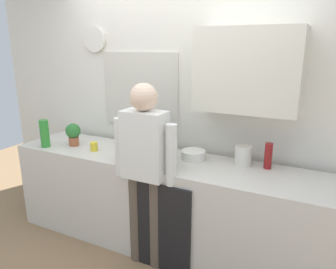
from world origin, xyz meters
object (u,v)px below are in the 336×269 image
object	(u,v)px
bottle_red_vinegar	(268,156)
person_at_sink	(145,163)
bottle_green_wine	(168,148)
bottle_clear_soda	(45,133)
storage_canister	(243,155)
coffee_maker	(152,140)
mixing_bowl	(193,155)
bottle_amber_beer	(124,149)
cup_yellow_cup	(94,146)
potted_plant	(73,133)

from	to	relation	value
bottle_red_vinegar	person_at_sink	xyz separation A→B (m)	(-0.90, -0.49, -0.04)
bottle_green_wine	bottle_clear_soda	xyz separation A→B (m)	(-1.34, -0.11, -0.01)
storage_canister	coffee_maker	bearing A→B (deg)	-170.61
bottle_clear_soda	mixing_bowl	world-z (taller)	bottle_clear_soda
person_at_sink	bottle_green_wine	bearing A→B (deg)	61.85
person_at_sink	bottle_clear_soda	bearing A→B (deg)	178.09
bottle_red_vinegar	bottle_amber_beer	size ratio (longest dim) A/B	0.96
bottle_clear_soda	cup_yellow_cup	size ratio (longest dim) A/B	3.29
bottle_amber_beer	potted_plant	size ratio (longest dim) A/B	1.00
coffee_maker	storage_canister	size ratio (longest dim) A/B	1.94
storage_canister	bottle_green_wine	bearing A→B (deg)	-153.86
bottle_clear_soda	potted_plant	size ratio (longest dim) A/B	1.22
bottle_red_vinegar	cup_yellow_cup	world-z (taller)	bottle_red_vinegar
cup_yellow_cup	storage_canister	world-z (taller)	storage_canister
bottle_green_wine	person_at_sink	xyz separation A→B (m)	(-0.12, -0.20, -0.08)
bottle_red_vinegar	cup_yellow_cup	distance (m)	1.62
mixing_bowl	coffee_maker	bearing A→B (deg)	-168.59
bottle_green_wine	potted_plant	world-z (taller)	bottle_green_wine
bottle_amber_beer	bottle_red_vinegar	bearing A→B (deg)	18.74
bottle_green_wine	bottle_clear_soda	bearing A→B (deg)	-175.36
cup_yellow_cup	mixing_bowl	size ratio (longest dim) A/B	0.39
cup_yellow_cup	bottle_clear_soda	bearing A→B (deg)	-167.01
bottle_amber_beer	person_at_sink	xyz separation A→B (m)	(0.27, -0.10, -0.05)
cup_yellow_cup	bottle_amber_beer	bearing A→B (deg)	-14.69
bottle_green_wine	cup_yellow_cup	bearing A→B (deg)	179.21
bottle_green_wine	mixing_bowl	distance (m)	0.29
bottle_green_wine	bottle_red_vinegar	world-z (taller)	bottle_green_wine
bottle_clear_soda	bottle_amber_beer	distance (m)	0.95
mixing_bowl	person_at_sink	distance (m)	0.50
bottle_clear_soda	potted_plant	distance (m)	0.28
coffee_maker	bottle_amber_beer	world-z (taller)	coffee_maker
coffee_maker	potted_plant	distance (m)	0.87
bottle_amber_beer	bottle_green_wine	bearing A→B (deg)	14.71
coffee_maker	bottle_green_wine	size ratio (longest dim) A/B	1.10
coffee_maker	person_at_sink	world-z (taller)	person_at_sink
coffee_maker	bottle_clear_soda	world-z (taller)	coffee_maker
bottle_green_wine	storage_canister	distance (m)	0.64
bottle_amber_beer	mixing_bowl	xyz separation A→B (m)	(0.53, 0.33, -0.08)
cup_yellow_cup	storage_canister	distance (m)	1.42
bottle_green_wine	mixing_bowl	xyz separation A→B (m)	(0.14, 0.22, -0.11)
bottle_green_wine	potted_plant	bearing A→B (deg)	177.25
mixing_bowl	storage_canister	distance (m)	0.44
storage_canister	person_at_sink	bearing A→B (deg)	-145.20
potted_plant	storage_canister	distance (m)	1.70
potted_plant	bottle_clear_soda	bearing A→B (deg)	-144.38
bottle_amber_beer	storage_canister	xyz separation A→B (m)	(0.96, 0.38, -0.03)
cup_yellow_cup	storage_canister	bearing A→B (deg)	11.01
storage_canister	mixing_bowl	bearing A→B (deg)	-172.43
cup_yellow_cup	mixing_bowl	xyz separation A→B (m)	(0.96, 0.21, -0.00)
bottle_green_wine	bottle_amber_beer	world-z (taller)	bottle_green_wine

